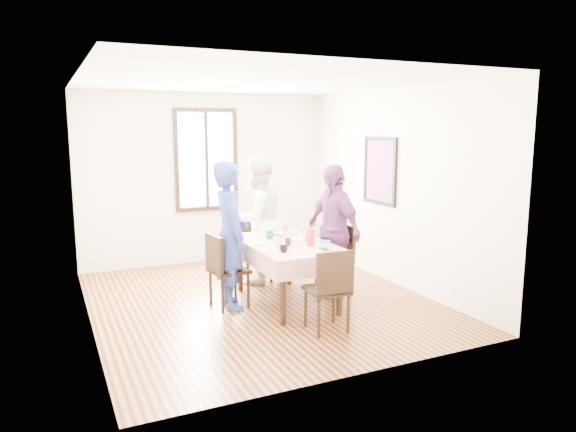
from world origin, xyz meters
The scene contains 30 objects.
ground centered at (0.00, 0.00, 0.00)m, with size 4.50×4.50×0.00m, color black.
back_wall centered at (0.00, 2.25, 1.35)m, with size 4.00×4.00×0.00m, color beige.
right_wall centered at (2.00, 0.00, 1.35)m, with size 4.50×4.50×0.00m, color beige.
window_frame centered at (0.00, 2.23, 1.65)m, with size 1.02×0.06×1.62m, color black.
window_pane centered at (0.00, 2.24, 1.65)m, with size 0.90×0.02×1.50m, color white.
art_poster centered at (1.98, 0.30, 1.55)m, with size 0.04×0.76×0.96m, color red.
dining_table centered at (0.29, -0.19, 0.38)m, with size 0.84×1.50×0.75m, color black.
tablecloth centered at (0.29, -0.19, 0.76)m, with size 0.96×1.62×0.01m, color #560C06.
chair_left centered at (-0.41, -0.05, 0.46)m, with size 0.42×0.42×0.91m, color black.
chair_right centered at (0.99, -0.14, 0.46)m, with size 0.42×0.42×0.91m, color black.
chair_far centered at (0.29, 0.84, 0.46)m, with size 0.42×0.42×0.91m, color black.
chair_near centered at (0.29, -1.22, 0.46)m, with size 0.42×0.42×0.91m, color black.
person_left centered at (-0.40, -0.05, 0.89)m, with size 0.65×0.43×1.78m, color navy.
person_far centered at (0.29, 0.82, 0.89)m, with size 0.86×0.67×1.78m, color silver.
person_right centered at (0.97, -0.14, 0.85)m, with size 1.00×0.42×1.71m, color #6C3471.
mug_black centered at (0.04, -0.64, 0.80)m, with size 0.10×0.10×0.08m, color black.
mug_flag centered at (0.53, -0.32, 0.81)m, with size 0.09×0.09×0.09m, color red.
mug_green centered at (0.20, 0.13, 0.80)m, with size 0.11×0.11×0.08m, color #0C7226.
serving_bowl centered at (0.40, 0.22, 0.79)m, with size 0.19×0.19×0.05m, color white.
juice_carton centered at (0.47, -0.48, 0.87)m, with size 0.07×0.07×0.21m, color red.
butter_tub centered at (0.62, -0.58, 0.79)m, with size 0.11×0.11×0.05m, color white.
jam_jar centered at (0.23, -0.35, 0.81)m, with size 0.06×0.06×0.09m, color black.
drinking_glass centered at (0.08, -0.39, 0.82)m, with size 0.08×0.08×0.11m, color silver.
smartphone centered at (0.53, -0.72, 0.77)m, with size 0.07×0.14×0.01m, color black.
flower_vase centered at (0.30, -0.11, 0.82)m, with size 0.06×0.06×0.13m, color silver.
plate_left centered at (0.00, -0.12, 0.77)m, with size 0.20×0.20×0.01m, color white.
plate_right centered at (0.54, -0.07, 0.77)m, with size 0.20×0.20×0.01m, color white.
plate_far centered at (0.30, 0.41, 0.77)m, with size 0.20×0.20×0.01m, color white.
butter_lid centered at (0.62, -0.58, 0.82)m, with size 0.12×0.12×0.01m, color blue.
flower_bunch centered at (0.30, -0.11, 0.94)m, with size 0.09×0.09×0.10m, color yellow, non-canonical shape.
Camera 1 is at (-2.38, -5.96, 2.16)m, focal length 32.98 mm.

